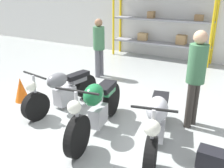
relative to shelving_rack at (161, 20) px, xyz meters
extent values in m
plane|color=#9EA3A0|center=(0.73, -5.11, -1.36)|extent=(30.00, 30.00, 0.00)
cube|color=silver|center=(0.73, 0.35, 0.44)|extent=(30.00, 0.08, 3.60)
cylinder|color=yellow|center=(-1.75, -0.29, 0.00)|extent=(0.08, 0.08, 2.73)
cylinder|color=yellow|center=(1.75, -0.29, 0.00)|extent=(0.08, 0.08, 2.73)
cylinder|color=yellow|center=(-1.75, 0.26, 0.00)|extent=(0.08, 0.08, 2.73)
cylinder|color=yellow|center=(1.75, 0.26, 0.00)|extent=(0.08, 0.08, 2.73)
cube|color=gray|center=(0.00, -0.01, -0.80)|extent=(3.50, 0.55, 0.05)
cube|color=gray|center=(0.00, -0.01, 0.03)|extent=(3.50, 0.55, 0.05)
cube|color=#A87F51|center=(1.23, 0.13, 0.15)|extent=(0.27, 0.19, 0.19)
cube|color=#A87F51|center=(-0.41, 0.09, 0.17)|extent=(0.24, 0.31, 0.23)
cube|color=tan|center=(0.74, 0.11, -0.62)|extent=(0.33, 0.29, 0.31)
cube|color=tan|center=(-0.71, 0.10, -0.64)|extent=(0.33, 0.23, 0.26)
cylinder|color=black|center=(-0.49, -5.53, -1.08)|extent=(0.24, 0.58, 0.56)
cylinder|color=black|center=(-0.28, -4.18, -1.08)|extent=(0.24, 0.58, 0.56)
cube|color=#ADADB2|center=(-0.38, -4.81, -1.11)|extent=(0.34, 0.47, 0.36)
ellipsoid|color=slate|center=(-0.40, -4.98, -0.71)|extent=(0.33, 0.53, 0.30)
cube|color=black|center=(-0.32, -4.42, -0.75)|extent=(0.30, 0.61, 0.10)
cube|color=slate|center=(-0.32, -4.42, -0.84)|extent=(0.24, 0.43, 0.12)
cylinder|color=#ADADB2|center=(-0.48, -5.52, -0.77)|extent=(0.06, 0.06, 0.62)
sphere|color=silver|center=(-0.49, -5.58, -0.65)|extent=(0.20, 0.20, 0.20)
cylinder|color=black|center=(-0.48, -5.49, -0.46)|extent=(0.67, 0.14, 0.04)
cylinder|color=black|center=(0.89, -6.03, -1.03)|extent=(0.22, 0.67, 0.66)
cylinder|color=black|center=(0.67, -4.62, -1.03)|extent=(0.22, 0.67, 0.66)
cube|color=#ADADB2|center=(0.77, -5.27, -1.06)|extent=(0.27, 0.44, 0.34)
ellipsoid|color=#196B38|center=(0.80, -5.44, -0.59)|extent=(0.38, 0.52, 0.36)
cube|color=black|center=(0.72, -4.92, -0.65)|extent=(0.33, 0.56, 0.10)
cube|color=#196B38|center=(0.71, -4.86, -0.74)|extent=(0.27, 0.40, 0.12)
cylinder|color=#ADADB2|center=(0.89, -6.01, -0.67)|extent=(0.06, 0.06, 0.72)
sphere|color=silver|center=(0.90, -6.08, -0.52)|extent=(0.20, 0.20, 0.20)
cylinder|color=black|center=(0.88, -5.98, -0.32)|extent=(0.68, 0.14, 0.04)
cylinder|color=black|center=(2.01, -5.90, -1.07)|extent=(0.28, 0.60, 0.58)
cylinder|color=black|center=(1.63, -4.43, -1.07)|extent=(0.28, 0.60, 0.58)
cube|color=#ADADB2|center=(1.81, -5.12, -1.10)|extent=(0.34, 0.44, 0.32)
ellipsoid|color=#B7B7BF|center=(1.85, -5.28, -0.66)|extent=(0.44, 0.56, 0.38)
cube|color=black|center=(1.72, -4.78, -0.72)|extent=(0.39, 0.55, 0.10)
cube|color=#B7B7BF|center=(1.70, -4.69, -0.81)|extent=(0.31, 0.40, 0.12)
cylinder|color=#ADADB2|center=(2.01, -5.88, -0.72)|extent=(0.06, 0.06, 0.70)
sphere|color=silver|center=(2.02, -5.95, -0.59)|extent=(0.22, 0.22, 0.22)
cylinder|color=black|center=(2.00, -5.86, -0.37)|extent=(0.58, 0.18, 0.04)
cylinder|color=#38332D|center=(2.18, -4.18, -0.93)|extent=(0.13, 0.13, 0.86)
cylinder|color=#38332D|center=(2.13, -4.35, -0.93)|extent=(0.13, 0.13, 0.86)
cylinder|color=#3F724C|center=(2.16, -4.26, -0.16)|extent=(0.39, 0.39, 0.68)
sphere|color=tan|center=(2.16, -4.26, 0.29)|extent=(0.23, 0.23, 0.23)
cylinder|color=#595960|center=(-0.81, -2.66, -0.96)|extent=(0.13, 0.13, 0.80)
cylinder|color=#595960|center=(-0.83, -2.83, -0.96)|extent=(0.13, 0.13, 0.80)
cylinder|color=#3F724C|center=(-0.82, -2.74, -0.25)|extent=(0.35, 0.35, 0.63)
sphere|color=#9E7051|center=(-0.82, -2.74, 0.17)|extent=(0.22, 0.22, 0.22)
cube|color=black|center=(2.74, -5.32, -1.22)|extent=(0.44, 0.26, 0.28)
cone|color=orange|center=(-1.42, -5.08, -1.09)|extent=(0.32, 0.32, 0.55)
camera|label=1|loc=(2.94, -8.55, 1.04)|focal=40.00mm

